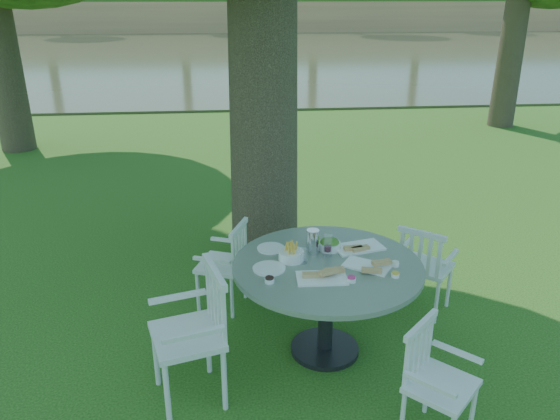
# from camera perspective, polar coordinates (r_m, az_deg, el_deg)

# --- Properties ---
(ground) EXTENTS (140.00, 140.00, 0.00)m
(ground) POSITION_cam_1_polar(r_m,az_deg,el_deg) (5.32, 0.21, -9.33)
(ground) COLOR #17400D
(ground) RESTS_ON ground
(table) EXTENTS (1.47, 1.47, 0.80)m
(table) POSITION_cam_1_polar(r_m,az_deg,el_deg) (4.31, 4.93, -7.31)
(table) COLOR black
(table) RESTS_ON ground
(chair_ne) EXTENTS (0.59, 0.58, 0.85)m
(chair_ne) POSITION_cam_1_polar(r_m,az_deg,el_deg) (5.05, 14.67, -5.46)
(chair_ne) COLOR silver
(chair_ne) RESTS_ON ground
(chair_nw) EXTENTS (0.52, 0.53, 0.83)m
(chair_nw) POSITION_cam_1_polar(r_m,az_deg,el_deg) (5.01, -5.31, -5.17)
(chair_nw) COLOR silver
(chair_nw) RESTS_ON ground
(chair_sw) EXTENTS (0.59, 0.62, 1.00)m
(chair_sw) POSITION_cam_1_polar(r_m,az_deg,el_deg) (3.94, -8.34, -11.74)
(chair_sw) COLOR silver
(chair_sw) RESTS_ON ground
(chair_se) EXTENTS (0.56, 0.56, 0.82)m
(chair_se) POSITION_cam_1_polar(r_m,az_deg,el_deg) (3.77, 15.46, -16.11)
(chair_se) COLOR silver
(chair_se) RESTS_ON ground
(tableware) EXTENTS (1.12, 0.77, 0.20)m
(tableware) POSITION_cam_1_polar(r_m,az_deg,el_deg) (4.30, 3.88, -4.60)
(tableware) COLOR white
(tableware) RESTS_ON table
(river) EXTENTS (100.00, 28.00, 0.12)m
(river) POSITION_cam_1_polar(r_m,az_deg,el_deg) (27.68, -4.80, 15.94)
(river) COLOR #3A3C24
(river) RESTS_ON ground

